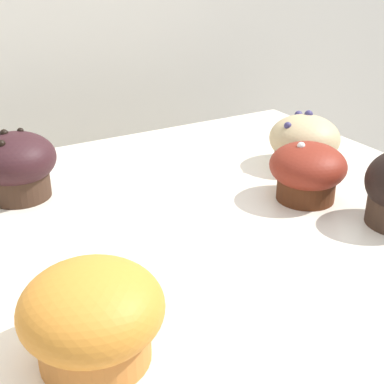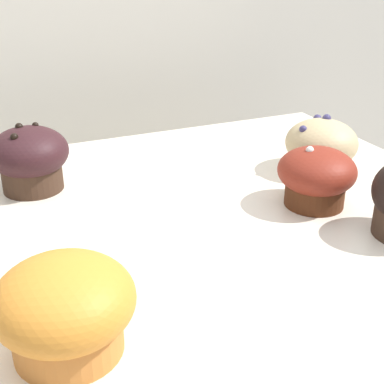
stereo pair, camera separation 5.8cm
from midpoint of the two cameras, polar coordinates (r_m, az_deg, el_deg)
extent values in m
cube|color=beige|center=(1.14, -17.08, 6.89)|extent=(3.20, 0.10, 1.80)
cylinder|color=silver|center=(0.77, 15.60, 3.61)|extent=(0.08, 0.08, 0.04)
ellipsoid|color=tan|center=(0.77, 15.77, 5.02)|extent=(0.10, 0.10, 0.07)
sphere|color=navy|center=(0.74, 14.00, 6.47)|extent=(0.01, 0.01, 0.01)
sphere|color=navy|center=(0.77, 16.31, 7.50)|extent=(0.01, 0.01, 0.01)
sphere|color=navy|center=(0.79, 15.32, 7.52)|extent=(0.01, 0.01, 0.01)
cylinder|color=#3D281C|center=(0.71, -14.52, 2.18)|extent=(0.08, 0.08, 0.05)
ellipsoid|color=#31171B|center=(0.70, -14.74, 4.13)|extent=(0.10, 0.10, 0.06)
sphere|color=black|center=(0.67, -16.10, 5.59)|extent=(0.01, 0.01, 0.01)
sphere|color=black|center=(0.70, -15.72, 6.65)|extent=(0.01, 0.01, 0.01)
sphere|color=black|center=(0.70, -14.12, 6.87)|extent=(0.01, 0.01, 0.01)
cylinder|color=#CE7B35|center=(0.43, -9.33, -13.99)|extent=(0.09, 0.09, 0.05)
ellipsoid|color=orange|center=(0.41, -9.55, -11.45)|extent=(0.11, 0.11, 0.06)
cylinder|color=#4D2512|center=(0.67, 15.45, 0.38)|extent=(0.07, 0.07, 0.04)
ellipsoid|color=maroon|center=(0.66, 15.67, 2.15)|extent=(0.09, 0.09, 0.05)
sphere|color=white|center=(0.65, 15.00, 4.28)|extent=(0.01, 0.01, 0.01)
camera|label=1|loc=(0.03, -87.14, 1.33)|focal=50.00mm
camera|label=2|loc=(0.03, 92.86, -1.33)|focal=50.00mm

